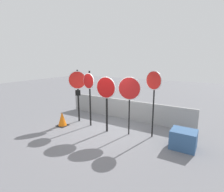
% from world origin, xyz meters
% --- Properties ---
extents(ground_plane, '(40.00, 40.00, 0.00)m').
position_xyz_m(ground_plane, '(0.00, 0.00, 0.00)').
color(ground_plane, slate).
extents(fence_back, '(6.92, 0.12, 1.01)m').
position_xyz_m(fence_back, '(0.00, 1.75, 0.51)').
color(fence_back, gray).
rests_on(fence_back, ground).
extents(stop_sign_0, '(0.73, 0.51, 2.59)m').
position_xyz_m(stop_sign_0, '(-1.81, 0.14, 1.83)').
color(stop_sign_0, black).
rests_on(stop_sign_0, ground).
extents(stop_sign_1, '(0.71, 0.19, 2.58)m').
position_xyz_m(stop_sign_1, '(-0.98, -0.02, 1.82)').
color(stop_sign_1, black).
rests_on(stop_sign_1, ground).
extents(stop_sign_2, '(0.90, 0.16, 2.39)m').
position_xyz_m(stop_sign_2, '(0.07, -0.21, 1.69)').
color(stop_sign_2, black).
rests_on(stop_sign_2, ground).
extents(stop_sign_3, '(0.91, 0.23, 2.42)m').
position_xyz_m(stop_sign_3, '(1.03, 0.02, 1.83)').
color(stop_sign_3, black).
rests_on(stop_sign_3, ground).
extents(stop_sign_4, '(0.69, 0.29, 2.67)m').
position_xyz_m(stop_sign_4, '(1.91, 0.29, 2.04)').
color(stop_sign_4, black).
rests_on(stop_sign_4, ground).
extents(traffic_cone_0, '(0.47, 0.47, 0.67)m').
position_xyz_m(traffic_cone_0, '(-2.09, -0.70, 0.33)').
color(traffic_cone_0, black).
rests_on(traffic_cone_0, ground).
extents(storage_crate, '(0.85, 0.72, 0.67)m').
position_xyz_m(storage_crate, '(3.17, -0.00, 0.34)').
color(storage_crate, '#335684').
rests_on(storage_crate, ground).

